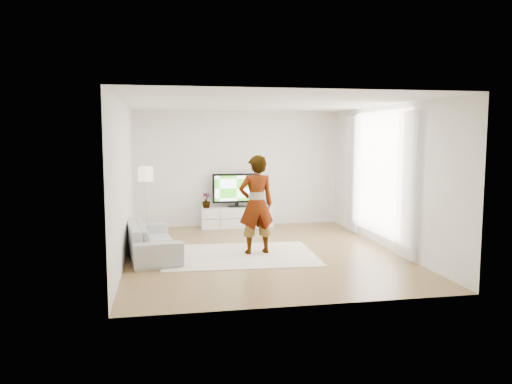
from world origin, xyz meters
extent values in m
plane|color=olive|center=(0.00, 0.00, 0.00)|extent=(6.00, 6.00, 0.00)
plane|color=white|center=(0.00, 0.00, 2.80)|extent=(6.00, 6.00, 0.00)
cube|color=white|center=(-2.50, 0.00, 1.40)|extent=(0.02, 6.00, 2.80)
cube|color=white|center=(2.50, 0.00, 1.40)|extent=(0.02, 6.00, 2.80)
cube|color=white|center=(0.00, 3.00, 1.40)|extent=(5.00, 0.02, 2.80)
cube|color=white|center=(0.00, -3.00, 1.40)|extent=(5.00, 0.02, 2.80)
cube|color=white|center=(2.48, 0.30, 1.45)|extent=(0.01, 2.60, 2.50)
cube|color=white|center=(2.40, -1.00, 1.35)|extent=(0.04, 0.70, 2.60)
cube|color=white|center=(2.40, 1.60, 1.35)|extent=(0.04, 0.70, 2.60)
cube|color=white|center=(-0.07, 2.77, 0.24)|extent=(1.73, 0.49, 0.49)
cube|color=black|center=(-0.07, 2.52, 0.24)|extent=(1.68, 0.00, 0.01)
cube|color=black|center=(-0.50, 2.52, 0.24)|extent=(0.01, 0.00, 0.43)
cube|color=black|center=(0.36, 2.52, 0.24)|extent=(0.01, 0.00, 0.43)
cube|color=black|center=(-0.07, 2.79, 0.50)|extent=(0.42, 0.23, 0.02)
cube|color=black|center=(-0.07, 2.79, 0.55)|extent=(0.08, 0.05, 0.08)
cube|color=black|center=(-0.07, 2.79, 0.95)|extent=(1.17, 0.06, 0.71)
cube|color=green|center=(-0.07, 2.76, 0.95)|extent=(1.06, 0.01, 0.60)
cube|color=white|center=(0.69, 2.77, 0.59)|extent=(0.06, 0.15, 0.21)
cube|color=#4CB2FF|center=(0.69, 2.69, 0.61)|extent=(0.01, 0.00, 0.11)
imported|color=#3F7238|center=(-0.81, 2.77, 0.67)|extent=(0.25, 0.25, 0.36)
cube|color=silver|center=(-0.45, -0.13, 0.01)|extent=(2.88, 2.14, 0.01)
imported|color=#334772|center=(-0.12, -0.04, 0.93)|extent=(0.72, 0.51, 1.84)
imported|color=#AAABA6|center=(-2.04, 0.16, 0.31)|extent=(1.10, 2.21, 0.62)
cylinder|color=silver|center=(-2.20, 2.39, 0.01)|extent=(0.26, 0.26, 0.02)
cylinder|color=silver|center=(-2.20, 2.39, 0.60)|extent=(0.03, 0.03, 1.17)
cylinder|color=white|center=(-2.20, 2.39, 1.35)|extent=(0.34, 0.34, 0.33)
camera|label=1|loc=(-1.81, -9.09, 2.21)|focal=35.00mm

